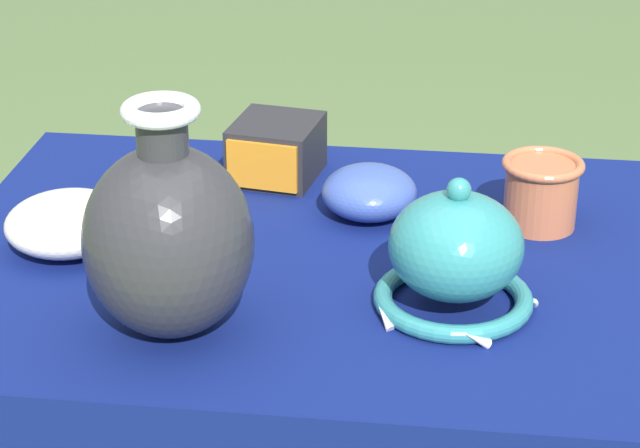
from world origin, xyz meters
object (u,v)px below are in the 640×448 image
at_px(bowl_shallow_ivory, 68,223).
at_px(cup_wide_terracotta, 541,190).
at_px(bowl_shallow_slate, 159,169).
at_px(vase_dome_bell, 455,257).
at_px(mosaic_tile_box, 276,150).
at_px(vase_tall_bulbous, 168,238).
at_px(bowl_shallow_cobalt, 369,192).

xyz_separation_m(bowl_shallow_ivory, cup_wide_terracotta, (0.59, 0.14, 0.02)).
height_order(bowl_shallow_slate, cup_wide_terracotta, cup_wide_terracotta).
relative_size(vase_dome_bell, bowl_shallow_slate, 1.65).
height_order(mosaic_tile_box, bowl_shallow_slate, mosaic_tile_box).
distance_m(vase_dome_bell, cup_wide_terracotta, 0.26).
distance_m(bowl_shallow_ivory, cup_wide_terracotta, 0.61).
relative_size(vase_dome_bell, bowl_shallow_ivory, 1.24).
distance_m(vase_tall_bulbous, bowl_shallow_slate, 0.41).
height_order(vase_dome_bell, bowl_shallow_ivory, vase_dome_bell).
relative_size(bowl_shallow_cobalt, bowl_shallow_ivory, 0.80).
bearing_deg(vase_tall_bulbous, mosaic_tile_box, 83.73).
height_order(mosaic_tile_box, cup_wide_terracotta, cup_wide_terracotta).
relative_size(bowl_shallow_ivory, cup_wide_terracotta, 1.49).
bearing_deg(bowl_shallow_slate, mosaic_tile_box, 18.30).
xyz_separation_m(bowl_shallow_cobalt, bowl_shallow_ivory, (-0.37, -0.14, -0.00)).
relative_size(mosaic_tile_box, bowl_shallow_ivory, 0.91).
distance_m(bowl_shallow_slate, bowl_shallow_cobalt, 0.31).
distance_m(vase_tall_bulbous, bowl_shallow_ivory, 0.27).
xyz_separation_m(mosaic_tile_box, bowl_shallow_cobalt, (0.14, -0.11, -0.01)).
xyz_separation_m(vase_tall_bulbous, cup_wide_terracotta, (0.42, 0.32, -0.06)).
bearing_deg(bowl_shallow_ivory, bowl_shallow_slate, 71.53).
xyz_separation_m(bowl_shallow_cobalt, cup_wide_terracotta, (0.22, -0.00, 0.02)).
xyz_separation_m(mosaic_tile_box, bowl_shallow_slate, (-0.16, -0.05, -0.02)).
bearing_deg(cup_wide_terracotta, mosaic_tile_box, 162.84).
bearing_deg(mosaic_tile_box, cup_wide_terracotta, -8.27).
relative_size(mosaic_tile_box, bowl_shallow_cobalt, 1.14).
xyz_separation_m(vase_tall_bulbous, bowl_shallow_cobalt, (0.19, 0.32, -0.08)).
bearing_deg(bowl_shallow_cobalt, vase_dome_bell, -62.97).
height_order(mosaic_tile_box, bowl_shallow_ivory, mosaic_tile_box).
bearing_deg(mosaic_tile_box, bowl_shallow_ivory, -122.73).
xyz_separation_m(mosaic_tile_box, bowl_shallow_ivory, (-0.22, -0.25, -0.01)).
bearing_deg(cup_wide_terracotta, vase_tall_bulbous, -142.28).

